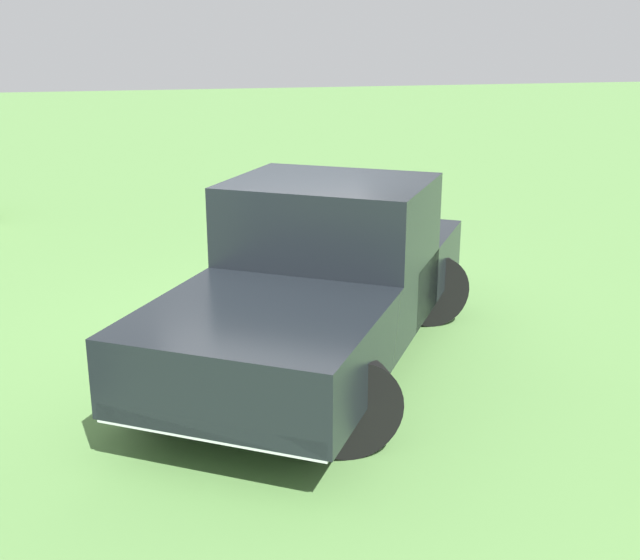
# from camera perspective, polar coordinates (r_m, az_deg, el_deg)

# --- Properties ---
(ground_plane) EXTENTS (80.00, 80.00, 0.00)m
(ground_plane) POSITION_cam_1_polar(r_m,az_deg,el_deg) (8.74, -2.85, -4.14)
(ground_plane) COLOR #5B8C47
(pickup_truck) EXTENTS (4.29, 5.11, 1.83)m
(pickup_truck) POSITION_cam_1_polar(r_m,az_deg,el_deg) (7.81, 0.31, 0.63)
(pickup_truck) COLOR black
(pickup_truck) RESTS_ON ground_plane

